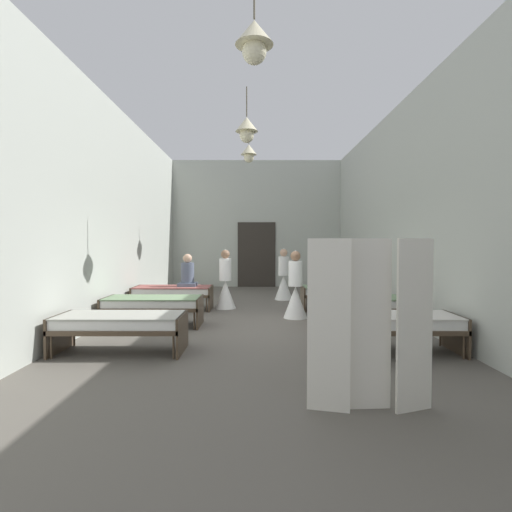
% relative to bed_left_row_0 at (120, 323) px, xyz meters
% --- Properties ---
extents(ground_plane, '(6.83, 14.51, 0.10)m').
position_rel_bed_left_row_0_xyz_m(ground_plane, '(2.06, 1.90, -0.49)').
color(ground_plane, '#59544C').
extents(room_shell, '(6.63, 14.11, 4.69)m').
position_rel_bed_left_row_0_xyz_m(room_shell, '(2.06, 3.28, 1.91)').
color(room_shell, '#B2B7AD').
rests_on(room_shell, ground).
extents(bed_left_row_0, '(1.90, 0.84, 0.57)m').
position_rel_bed_left_row_0_xyz_m(bed_left_row_0, '(0.00, 0.00, 0.00)').
color(bed_left_row_0, '#473828').
rests_on(bed_left_row_0, ground).
extents(bed_right_row_0, '(1.90, 0.84, 0.57)m').
position_rel_bed_left_row_0_xyz_m(bed_right_row_0, '(4.13, 0.00, 0.00)').
color(bed_right_row_0, '#473828').
rests_on(bed_right_row_0, ground).
extents(bed_left_row_1, '(1.90, 0.84, 0.57)m').
position_rel_bed_left_row_0_xyz_m(bed_left_row_1, '(0.00, 1.90, 0.00)').
color(bed_left_row_1, '#473828').
rests_on(bed_left_row_1, ground).
extents(bed_right_row_1, '(1.90, 0.84, 0.57)m').
position_rel_bed_left_row_0_xyz_m(bed_right_row_1, '(4.13, 1.90, 0.00)').
color(bed_right_row_1, '#473828').
rests_on(bed_right_row_1, ground).
extents(bed_left_row_2, '(1.90, 0.84, 0.57)m').
position_rel_bed_left_row_0_xyz_m(bed_left_row_2, '(0.00, 3.80, 0.00)').
color(bed_left_row_2, '#473828').
rests_on(bed_left_row_2, ground).
extents(bed_right_row_2, '(1.90, 0.84, 0.57)m').
position_rel_bed_left_row_0_xyz_m(bed_right_row_2, '(4.13, 3.80, 0.00)').
color(bed_right_row_2, '#473828').
rests_on(bed_right_row_2, ground).
extents(nurse_near_aisle, '(0.52, 0.52, 1.49)m').
position_rel_bed_left_row_0_xyz_m(nurse_near_aisle, '(1.27, 3.99, 0.09)').
color(nurse_near_aisle, white).
rests_on(nurse_near_aisle, ground).
extents(nurse_mid_aisle, '(0.52, 0.52, 1.49)m').
position_rel_bed_left_row_0_xyz_m(nurse_mid_aisle, '(2.84, 5.52, 0.09)').
color(nurse_mid_aisle, white).
rests_on(nurse_mid_aisle, ground).
extents(nurse_far_aisle, '(0.52, 0.52, 1.49)m').
position_rel_bed_left_row_0_xyz_m(nurse_far_aisle, '(2.91, 2.72, 0.09)').
color(nurse_far_aisle, white).
rests_on(nurse_far_aisle, ground).
extents(patient_seated_primary, '(0.44, 0.44, 0.80)m').
position_rel_bed_left_row_0_xyz_m(patient_seated_primary, '(0.35, 3.86, 0.43)').
color(patient_seated_primary, '#515B70').
rests_on(patient_seated_primary, bed_left_row_2).
extents(privacy_screen, '(1.25, 0.17, 1.70)m').
position_rel_bed_left_row_0_xyz_m(privacy_screen, '(3.18, -2.08, 0.41)').
color(privacy_screen, silver).
rests_on(privacy_screen, ground).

